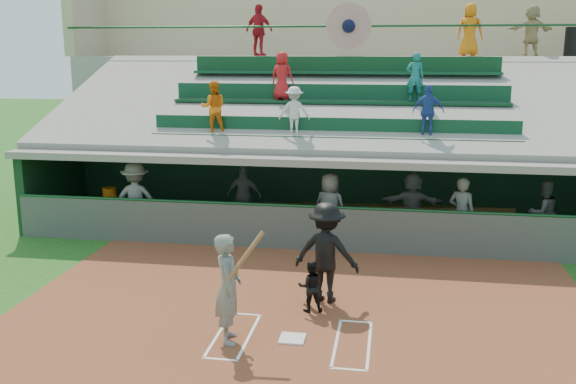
% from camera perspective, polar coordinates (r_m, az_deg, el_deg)
% --- Properties ---
extents(ground, '(100.00, 100.00, 0.00)m').
position_cam_1_polar(ground, '(11.20, 0.39, -13.05)').
color(ground, '#1E5317').
rests_on(ground, ground).
extents(dirt_slab, '(11.00, 9.00, 0.02)m').
position_cam_1_polar(dirt_slab, '(11.65, 0.78, -11.96)').
color(dirt_slab, brown).
rests_on(dirt_slab, ground).
extents(home_plate, '(0.43, 0.43, 0.03)m').
position_cam_1_polar(home_plate, '(11.19, 0.39, -12.89)').
color(home_plate, silver).
rests_on(home_plate, dirt_slab).
extents(batters_box_chalk, '(2.65, 1.85, 0.01)m').
position_cam_1_polar(batters_box_chalk, '(11.19, 0.39, -12.95)').
color(batters_box_chalk, white).
rests_on(batters_box_chalk, dirt_slab).
extents(dugout_floor, '(16.00, 3.50, 0.04)m').
position_cam_1_polar(dugout_floor, '(17.48, 3.83, -3.49)').
color(dugout_floor, gray).
rests_on(dugout_floor, ground).
extents(concourse_slab, '(20.00, 3.00, 4.60)m').
position_cam_1_polar(concourse_slab, '(23.67, 5.51, 6.33)').
color(concourse_slab, gray).
rests_on(concourse_slab, ground).
extents(grandstand, '(20.40, 10.40, 7.80)m').
position_cam_1_polar(grandstand, '(20.71, 4.92, 5.35)').
color(grandstand, '#4B514C').
rests_on(grandstand, ground).
extents(batter_at_plate, '(0.94, 0.81, 1.95)m').
position_cam_1_polar(batter_at_plate, '(10.82, -5.33, -8.49)').
color(batter_at_plate, '#61645E').
rests_on(batter_at_plate, dirt_slab).
extents(catcher, '(0.55, 0.48, 0.98)m').
position_cam_1_polar(catcher, '(12.13, 2.01, -8.38)').
color(catcher, black).
rests_on(catcher, dirt_slab).
extents(home_umpire, '(1.38, 0.93, 1.98)m').
position_cam_1_polar(home_umpire, '(12.47, 3.43, -5.37)').
color(home_umpire, black).
rests_on(home_umpire, dirt_slab).
extents(dugout_bench, '(14.02, 2.09, 0.42)m').
position_cam_1_polar(dugout_bench, '(18.61, 4.47, -1.77)').
color(dugout_bench, olive).
rests_on(dugout_bench, dugout_floor).
extents(white_table, '(0.86, 0.70, 0.67)m').
position_cam_1_polar(white_table, '(18.67, -15.31, -1.75)').
color(white_table, white).
rests_on(white_table, dugout_floor).
extents(water_cooler, '(0.37, 0.37, 0.37)m').
position_cam_1_polar(water_cooler, '(18.56, -15.59, -0.19)').
color(water_cooler, orange).
rests_on(water_cooler, white_table).
extents(dugout_player_a, '(1.39, 1.00, 1.94)m').
position_cam_1_polar(dugout_player_a, '(17.26, -13.37, -0.62)').
color(dugout_player_a, '#5C5F59').
rests_on(dugout_player_a, dugout_floor).
extents(dugout_player_b, '(1.03, 0.52, 1.70)m').
position_cam_1_polar(dugout_player_b, '(17.82, -3.92, -0.30)').
color(dugout_player_b, '#595C57').
rests_on(dugout_player_b, dugout_floor).
extents(dugout_player_c, '(1.00, 0.82, 1.77)m').
position_cam_1_polar(dugout_player_c, '(16.27, 3.74, -1.40)').
color(dugout_player_c, '#5C5E59').
rests_on(dugout_player_c, dugout_floor).
extents(dugout_player_d, '(1.60, 0.51, 1.72)m').
position_cam_1_polar(dugout_player_d, '(17.03, 10.97, -1.06)').
color(dugout_player_d, '#60635D').
rests_on(dugout_player_d, dugout_floor).
extents(dugout_player_e, '(0.77, 0.66, 1.79)m').
position_cam_1_polar(dugout_player_e, '(16.20, 15.17, -1.84)').
color(dugout_player_e, '#5D5F5A').
rests_on(dugout_player_e, dugout_floor).
extents(dugout_player_f, '(0.97, 0.86, 1.64)m').
position_cam_1_polar(dugout_player_f, '(17.20, 21.74, -1.74)').
color(dugout_player_f, '#535551').
rests_on(dugout_player_f, dugout_floor).
extents(trash_bin, '(0.65, 0.65, 0.98)m').
position_cam_1_polar(trash_bin, '(24.02, 24.14, 12.08)').
color(trash_bin, black).
rests_on(trash_bin, concourse_slab).
extents(concourse_staff_a, '(1.13, 0.77, 1.78)m').
position_cam_1_polar(concourse_staff_a, '(22.96, -2.58, 14.15)').
color(concourse_staff_a, '#B5141F').
rests_on(concourse_staff_a, concourse_slab).
extents(concourse_staff_b, '(0.95, 0.76, 1.71)m').
position_cam_1_polar(concourse_staff_b, '(22.27, 15.85, 13.67)').
color(concourse_staff_b, orange).
rests_on(concourse_staff_b, concourse_slab).
extents(concourse_staff_c, '(1.64, 0.89, 1.68)m').
position_cam_1_polar(concourse_staff_c, '(23.15, 20.81, 13.25)').
color(concourse_staff_c, tan).
rests_on(concourse_staff_c, concourse_slab).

